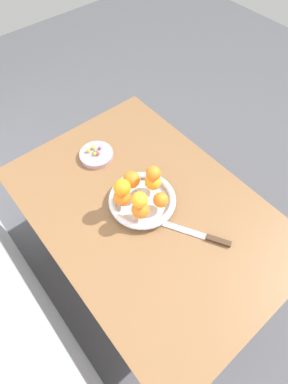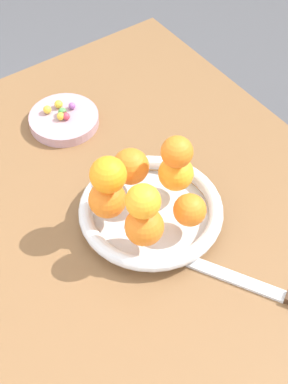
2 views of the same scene
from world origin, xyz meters
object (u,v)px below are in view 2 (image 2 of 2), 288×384
at_px(orange_5, 177,152).
at_px(candy_ball_4, 72,106).
at_px(orange_6, 143,201).
at_px(candy_dish, 64,120).
at_px(orange_7, 108,175).
at_px(candy_ball_1, 59,104).
at_px(candy_ball_2, 47,110).
at_px(candy_ball_3, 60,113).
at_px(fruit_bowl, 150,212).
at_px(candy_ball_5, 61,116).
at_px(orange_1, 144,226).
at_px(orange_4, 131,166).
at_px(candy_ball_0, 64,114).
at_px(orange_0, 107,199).
at_px(orange_3, 176,173).
at_px(candy_ball_6, 65,117).
at_px(dining_table, 159,257).
at_px(knife, 276,293).
at_px(orange_2, 190,210).

xyz_separation_m(orange_5, candy_ball_4, (0.31, 0.03, -0.10)).
relative_size(orange_5, orange_6, 0.98).
relative_size(candy_dish, orange_7, 2.33).
bearing_deg(orange_7, candy_ball_1, -13.03).
distance_m(candy_ball_2, candy_ball_3, 0.03).
bearing_deg(fruit_bowl, candy_ball_5, 1.32).
height_order(orange_1, orange_7, orange_7).
height_order(orange_4, orange_6, orange_6).
bearing_deg(orange_7, candy_ball_0, -13.24).
height_order(orange_6, candy_ball_5, orange_6).
height_order(orange_0, orange_3, orange_0).
relative_size(orange_4, candy_ball_6, 4.36).
xyz_separation_m(orange_1, candy_ball_3, (0.37, -0.05, -0.04)).
relative_size(dining_table, orange_7, 17.70).
xyz_separation_m(orange_5, candy_ball_1, (0.33, 0.05, -0.10)).
relative_size(candy_ball_0, candy_ball_3, 0.81).
height_order(candy_dish, orange_4, orange_4).
bearing_deg(candy_ball_0, candy_ball_3, 36.87).
xyz_separation_m(candy_ball_1, candy_ball_3, (-0.03, 0.01, 0.00)).
bearing_deg(knife, candy_ball_2, 9.51).
bearing_deg(candy_ball_4, candy_ball_3, 100.75).
bearing_deg(candy_ball_1, orange_3, -169.89).
distance_m(orange_0, candy_ball_5, 0.28).
bearing_deg(candy_ball_6, candy_ball_2, 27.22).
xyz_separation_m(candy_ball_6, knife, (-0.54, -0.08, -0.02)).
xyz_separation_m(orange_2, candy_ball_4, (0.38, 0.01, -0.04)).
distance_m(dining_table, knife, 0.25).
height_order(dining_table, orange_7, orange_7).
relative_size(orange_4, candy_ball_5, 4.11).
height_order(orange_3, orange_4, orange_4).
relative_size(candy_ball_3, candy_ball_5, 1.08).
bearing_deg(orange_0, knife, -152.37).
bearing_deg(candy_ball_3, candy_ball_1, -21.97).
bearing_deg(knife, orange_4, 12.27).
bearing_deg(candy_ball_2, orange_1, 175.72).
bearing_deg(candy_ball_1, orange_7, 166.97).
xyz_separation_m(candy_ball_1, knife, (-0.58, -0.07, -0.03)).
distance_m(orange_6, candy_ball_4, 0.39).
bearing_deg(candy_ball_0, orange_0, 166.02).
distance_m(dining_table, candy_ball_0, 0.36).
relative_size(candy_ball_1, candy_ball_5, 1.08).
relative_size(orange_2, candy_ball_2, 3.29).
distance_m(orange_0, candy_ball_3, 0.29).
relative_size(orange_0, orange_5, 1.17).
bearing_deg(candy_ball_6, orange_3, -167.10).
distance_m(orange_3, orange_7, 0.15).
xyz_separation_m(orange_1, orange_2, (-0.01, -0.08, -0.00)).
relative_size(dining_table, orange_0, 16.72).
bearing_deg(orange_2, dining_table, 42.30).
distance_m(orange_5, candy_ball_3, 0.33).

